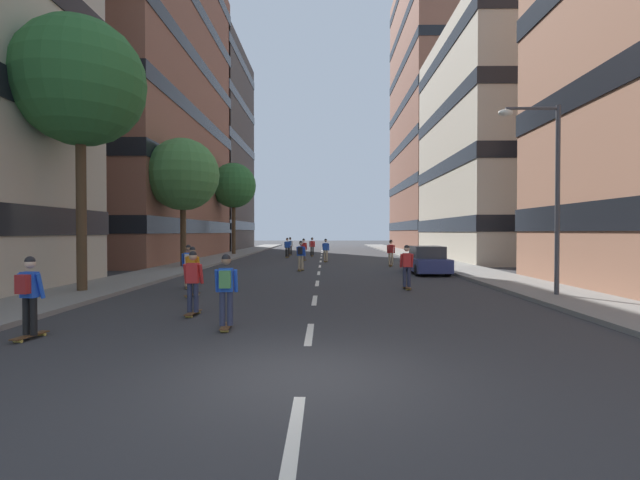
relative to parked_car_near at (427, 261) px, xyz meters
name	(u,v)px	position (x,y,z in m)	size (l,w,h in m)	color
ground_plane	(321,261)	(-5.94, 10.56, -0.70)	(169.89, 169.89, 0.00)	#333335
sidewalk_left	(221,258)	(-14.60, 14.10, -0.63)	(3.03, 77.86, 0.14)	gray
sidewalk_right	(421,258)	(2.71, 14.10, -0.63)	(3.03, 77.86, 0.14)	gray
lane_markings	(321,259)	(-5.94, 12.74, -0.70)	(0.16, 67.20, 0.01)	silver
building_left_mid	(100,97)	(-24.72, 13.49, 13.10)	(17.35, 23.98, 27.42)	brown
building_left_far	(177,149)	(-24.72, 33.40, 12.31)	(17.35, 17.47, 25.84)	#4C4744
building_right_mid	(544,145)	(12.84, 13.49, 8.94)	(17.35, 18.17, 19.09)	#BCB29E
building_right_far	(469,110)	(12.84, 33.40, 17.20)	(17.35, 21.19, 35.62)	brown
parked_car_near	(427,261)	(0.00, 0.00, 0.00)	(1.82, 4.40, 1.52)	navy
street_tree_near	(80,83)	(-14.60, -8.30, 7.08)	(4.66, 4.66, 10.00)	#4C3823
street_tree_mid	(183,175)	(-14.60, 3.66, 5.22)	(4.55, 4.55, 8.07)	#4C3823
street_tree_far	(234,186)	(-14.60, 19.48, 6.14)	(4.40, 4.40, 8.93)	#4C3823
streetlamp_right	(547,178)	(2.04, -9.24, 3.44)	(2.13, 0.30, 6.50)	#3F3F44
skater_0	(312,246)	(-6.82, 17.86, 0.29)	(0.53, 0.90, 1.78)	brown
skater_1	(304,248)	(-7.30, 11.02, 0.29)	(0.57, 0.92, 1.78)	brown
skater_2	(193,280)	(-9.22, -12.55, 0.29)	(0.54, 0.91, 1.78)	brown
skater_3	(301,254)	(-7.03, 1.71, 0.32)	(0.56, 0.92, 1.78)	brown
skater_4	(29,292)	(-11.91, -15.35, 0.32)	(0.56, 0.92, 1.78)	brown
skater_5	(326,249)	(-5.54, 9.67, 0.29)	(0.56, 0.92, 1.78)	brown
skater_6	(407,265)	(-2.31, -6.77, 0.29)	(0.53, 0.90, 1.78)	brown
skater_7	(290,245)	(-9.03, 19.56, 0.32)	(0.54, 0.91, 1.78)	brown
skater_8	(192,269)	(-10.30, -8.93, 0.29)	(0.56, 0.92, 1.78)	brown
skater_9	(391,251)	(-1.20, 5.29, 0.32)	(0.57, 0.92, 1.78)	brown
skater_10	(188,263)	(-11.19, -6.50, 0.32)	(0.57, 0.92, 1.78)	brown
skater_11	(226,287)	(-7.92, -14.34, 0.32)	(0.55, 0.91, 1.78)	brown
skater_12	(287,247)	(-8.97, 15.33, 0.29)	(0.55, 0.92, 1.78)	brown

